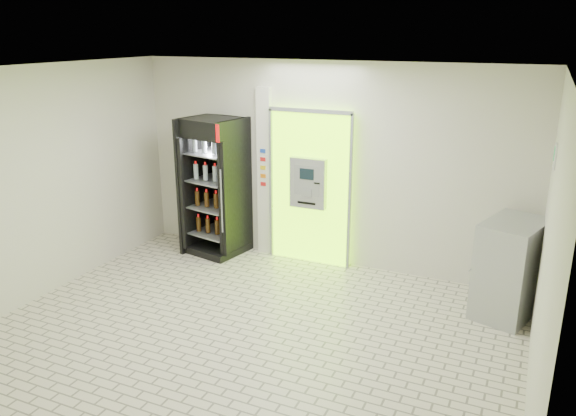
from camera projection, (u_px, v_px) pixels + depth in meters
The scene contains 7 objects.
ground at pixel (247, 336), 6.52m from camera, with size 6.00×6.00×0.00m, color beige.
room_shell at pixel (244, 183), 5.96m from camera, with size 6.00×6.00×6.00m.
atm_assembly at pixel (311, 187), 8.34m from camera, with size 1.30×0.24×2.33m.
pillar at pixel (265, 173), 8.64m from camera, with size 0.22×0.11×2.60m.
beverage_cooler at pixel (215, 189), 8.73m from camera, with size 0.93×0.88×2.14m.
steel_cabinet at pixel (510, 269), 6.86m from camera, with size 0.87×1.05×1.22m.
exit_sign at pixel (555, 156), 5.93m from camera, with size 0.02×0.22×0.26m.
Camera 1 is at (2.80, -5.06, 3.39)m, focal length 35.00 mm.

